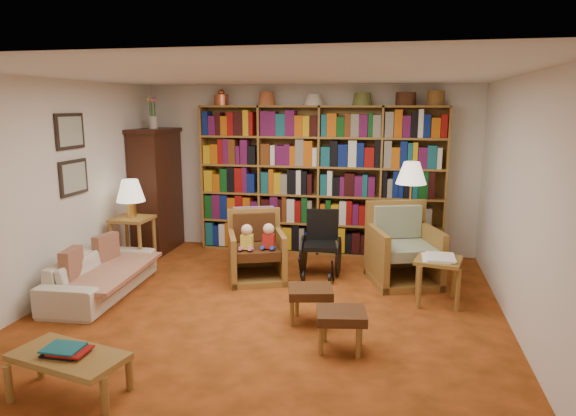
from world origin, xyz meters
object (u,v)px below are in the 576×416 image
(armchair_leather, at_px, (258,250))
(floor_lamp, at_px, (411,178))
(side_table_papers, at_px, (438,266))
(footstool_a, at_px, (310,294))
(side_table_lamp, at_px, (133,230))
(armchair_sage, at_px, (404,251))
(footstool_b, at_px, (341,318))
(coffee_table, at_px, (69,359))
(sofa, at_px, (101,274))
(wheelchair, at_px, (321,246))

(armchair_leather, bearing_deg, floor_lamp, 17.37)
(side_table_papers, distance_m, footstool_a, 1.55)
(side_table_lamp, height_order, side_table_papers, side_table_lamp)
(armchair_sage, xyz_separation_m, side_table_papers, (0.36, -0.73, 0.06))
(armchair_sage, bearing_deg, footstool_b, -105.47)
(footstool_b, xyz_separation_m, coffee_table, (-1.95, -1.18, -0.01))
(sofa, bearing_deg, coffee_table, -157.98)
(armchair_leather, xyz_separation_m, footstool_a, (0.89, -1.26, -0.05))
(side_table_lamp, relative_size, footstool_a, 1.39)
(armchair_sage, bearing_deg, side_table_lamp, -175.53)
(sofa, bearing_deg, armchair_leather, -63.22)
(side_table_lamp, bearing_deg, coffee_table, -70.34)
(sofa, distance_m, side_table_papers, 3.90)
(wheelchair, relative_size, coffee_table, 0.90)
(armchair_leather, distance_m, footstool_b, 2.20)
(armchair_leather, xyz_separation_m, armchair_sage, (1.84, 0.28, 0.01))
(armchair_leather, relative_size, coffee_table, 0.99)
(sofa, bearing_deg, footstool_b, -109.49)
(armchair_sage, relative_size, side_table_papers, 1.86)
(floor_lamp, xyz_separation_m, side_table_papers, (0.31, -1.04, -0.85))
(sofa, relative_size, wheelchair, 1.97)
(footstool_a, bearing_deg, footstool_b, -55.44)
(side_table_papers, bearing_deg, footstool_b, -124.67)
(side_table_papers, xyz_separation_m, coffee_table, (-2.89, -2.54, -0.14))
(floor_lamp, distance_m, side_table_papers, 1.37)
(side_table_papers, bearing_deg, sofa, -172.22)
(sofa, xyz_separation_m, side_table_lamp, (-0.10, 0.97, 0.30))
(side_table_lamp, height_order, wheelchair, wheelchair)
(sofa, relative_size, coffee_table, 1.77)
(floor_lamp, bearing_deg, armchair_leather, -162.63)
(side_table_lamp, xyz_separation_m, armchair_leather, (1.76, 0.00, -0.18))
(footstool_b, bearing_deg, side_table_papers, 55.33)
(footstool_a, xyz_separation_m, footstool_b, (0.37, -0.54, -0.00))
(floor_lamp, relative_size, side_table_papers, 2.61)
(armchair_leather, bearing_deg, wheelchair, 18.80)
(sofa, bearing_deg, side_table_papers, -85.84)
(sofa, distance_m, footstool_a, 2.56)
(armchair_leather, distance_m, footstool_a, 1.55)
(side_table_papers, relative_size, footstool_b, 1.14)
(armchair_sage, xyz_separation_m, floor_lamp, (0.06, 0.31, 0.91))
(armchair_sage, distance_m, footstool_a, 1.81)
(wheelchair, bearing_deg, floor_lamp, 16.37)
(floor_lamp, relative_size, coffee_table, 1.55)
(armchair_leather, xyz_separation_m, coffee_table, (-0.69, -2.99, -0.06))
(side_table_lamp, height_order, footstool_a, side_table_lamp)
(side_table_papers, relative_size, coffee_table, 0.59)
(footstool_a, height_order, coffee_table, coffee_table)
(armchair_sage, bearing_deg, sofa, -160.27)
(coffee_table, bearing_deg, armchair_leather, 76.98)
(side_table_lamp, distance_m, armchair_leather, 1.77)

